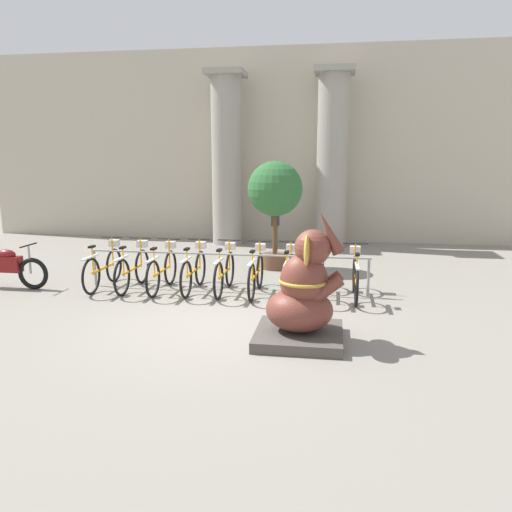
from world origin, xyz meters
TOP-DOWN VIEW (x-y plane):
  - ground_plane at (0.00, 0.00)m, footprint 60.00×60.00m
  - building_facade at (0.00, 8.60)m, footprint 20.00×0.20m
  - column_left at (-1.59, 7.60)m, footprint 1.15×1.15m
  - column_right at (1.59, 7.60)m, footprint 1.15×1.15m
  - bike_rack at (-0.40, 1.95)m, footprint 5.65×0.05m
  - bicycle_0 at (-2.92, 1.83)m, footprint 0.48×1.75m
  - bicycle_1 at (-2.29, 1.83)m, footprint 0.48×1.75m
  - bicycle_2 at (-1.66, 1.81)m, footprint 0.48×1.75m
  - bicycle_3 at (-1.03, 1.87)m, footprint 0.48×1.75m
  - bicycle_4 at (-0.40, 1.85)m, footprint 0.48×1.75m
  - bicycle_5 at (0.23, 1.82)m, footprint 0.48×1.75m
  - bicycle_6 at (0.86, 1.84)m, footprint 0.48×1.75m
  - bicycle_7 at (1.49, 1.86)m, footprint 0.48×1.75m
  - bicycle_8 at (2.12, 1.82)m, footprint 0.48×1.75m
  - elephant_statue at (1.29, -0.61)m, footprint 1.25×1.25m
  - motorcycle at (-4.92, 1.48)m, footprint 1.96×0.55m
  - person_pedestrian at (0.10, 6.06)m, footprint 0.21×0.47m
  - potted_tree at (0.30, 4.19)m, footprint 1.29×1.29m

SIDE VIEW (x-z plane):
  - ground_plane at x=0.00m, z-range 0.00..0.00m
  - bicycle_0 at x=-2.92m, z-range -0.08..0.91m
  - bicycle_1 at x=-2.29m, z-range -0.08..0.91m
  - bicycle_2 at x=-1.66m, z-range -0.08..0.91m
  - bicycle_3 at x=-1.03m, z-range -0.08..0.91m
  - bicycle_4 at x=-0.40m, z-range -0.08..0.91m
  - bicycle_5 at x=0.23m, z-range -0.08..0.91m
  - bicycle_6 at x=0.86m, z-range -0.08..0.91m
  - bicycle_7 at x=1.49m, z-range -0.08..0.91m
  - bicycle_8 at x=2.12m, z-range -0.08..0.91m
  - motorcycle at x=-4.92m, z-range -0.01..0.91m
  - bike_rack at x=-0.40m, z-range 0.26..1.03m
  - elephant_statue at x=1.29m, z-range -0.31..1.61m
  - person_pedestrian at x=0.10m, z-range 0.16..1.78m
  - potted_tree at x=0.30m, z-range 0.53..3.09m
  - column_left at x=-1.59m, z-range 0.04..5.20m
  - column_right at x=1.59m, z-range 0.04..5.20m
  - building_facade at x=0.00m, z-range 0.00..6.00m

